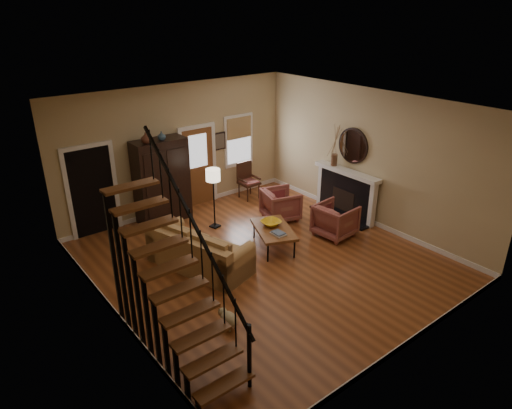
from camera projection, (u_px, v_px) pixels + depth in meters
room at (200, 176)px, 10.21m from camera, size 7.00×7.33×3.30m
staircase at (173, 262)px, 6.63m from camera, size 0.94×2.80×3.20m
fireplace at (347, 189)px, 11.61m from camera, size 0.33×1.95×2.30m
armoire at (162, 181)px, 11.23m from camera, size 1.30×0.60×2.10m
vase_a at (146, 138)px, 10.49m from camera, size 0.24×0.24×0.25m
vase_b at (161, 136)px, 10.72m from camera, size 0.20×0.20×0.21m
sofa at (200, 250)px, 9.39m from camera, size 1.53×2.37×0.81m
coffee_table at (273, 238)px, 10.21m from camera, size 1.18×1.47×0.49m
bowl at (271, 223)px, 10.23m from camera, size 0.44×0.44×0.11m
books at (278, 233)px, 9.82m from camera, size 0.23×0.32×0.06m
armchair_left at (335, 220)px, 10.71m from camera, size 0.93×0.91×0.79m
armchair_right at (281, 205)px, 11.54m from camera, size 1.06×1.05×0.78m
floor_lamp at (214, 199)px, 10.96m from camera, size 0.42×0.42×1.51m
side_chair at (249, 181)px, 12.74m from camera, size 0.54×0.54×1.02m
dog at (229, 320)px, 7.70m from camera, size 0.25×0.41×0.30m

